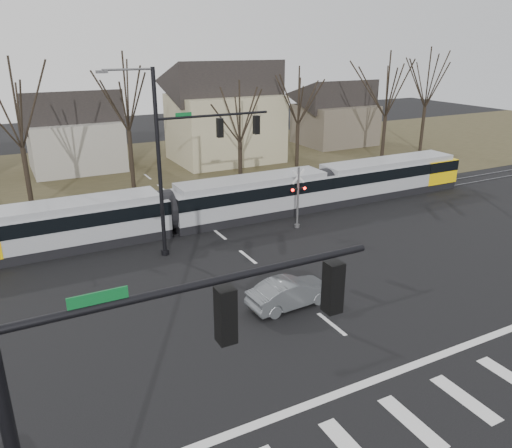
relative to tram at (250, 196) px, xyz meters
name	(u,v)px	position (x,y,z in m)	size (l,w,h in m)	color
ground	(361,348)	(-3.22, -16.00, -1.52)	(140.00, 140.00, 0.00)	black
grass_verge	(142,172)	(-3.22, 16.00, -1.51)	(140.00, 28.00, 0.01)	#38331E
crosswalk	(439,410)	(-3.22, -20.00, -1.51)	(27.00, 2.60, 0.01)	silver
stop_line	(393,373)	(-3.22, -17.80, -1.51)	(28.00, 0.35, 0.01)	silver
lane_dashes	(207,224)	(-3.22, 0.00, -1.51)	(0.18, 30.00, 0.01)	silver
rail_pair	(208,225)	(-3.22, -0.20, -1.49)	(90.00, 1.52, 0.06)	#59595E
tram	(250,196)	(0.00, 0.00, 0.00)	(36.74, 2.73, 2.79)	gray
sedan	(290,292)	(-3.97, -11.79, -0.85)	(4.13, 1.67, 1.33)	#4F5357
signal_pole_near_left	(117,408)	(-13.63, -22.00, 4.18)	(9.28, 0.44, 10.20)	black
signal_pole_far	(187,153)	(-5.63, -3.50, 4.18)	(9.28, 0.44, 10.20)	black
rail_crossing_signal	(298,200)	(1.78, -3.21, 0.37)	(1.08, 0.36, 4.00)	#59595B
tree_row	(181,125)	(-1.22, 10.00, 3.48)	(59.20, 7.20, 10.00)	black
house_b	(73,127)	(-8.22, 20.00, 2.45)	(8.64, 7.56, 7.65)	gray
house_c	(224,108)	(5.78, 17.00, 3.71)	(10.80, 8.64, 10.10)	tan
house_d	(335,110)	(20.78, 19.00, 2.45)	(8.64, 7.56, 7.65)	brown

